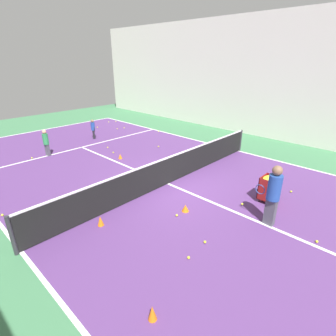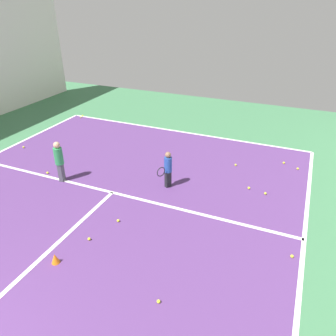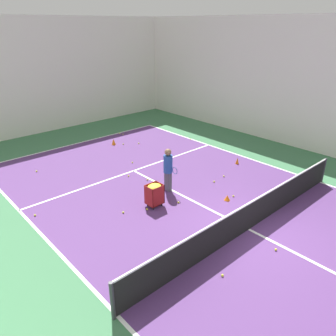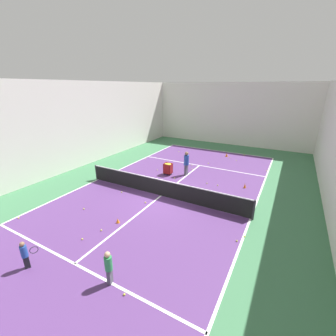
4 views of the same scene
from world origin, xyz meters
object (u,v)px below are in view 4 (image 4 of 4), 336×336
at_px(coach_at_net, 186,162).
at_px(child_midcourt, 109,266).
at_px(training_cone_0, 245,186).
at_px(player_near_baseline, 25,253).
at_px(ball_cart, 168,167).
at_px(training_cone_1, 215,203).
at_px(tennis_net, 161,187).

distance_m(coach_at_net, child_midcourt, 10.11).
height_order(coach_at_net, training_cone_0, coach_at_net).
distance_m(player_near_baseline, ball_cart, 10.27).
bearing_deg(training_cone_1, coach_at_net, 134.49).
distance_m(child_midcourt, training_cone_0, 10.02).
relative_size(child_midcourt, training_cone_0, 4.03).
height_order(tennis_net, player_near_baseline, player_near_baseline).
xyz_separation_m(child_midcourt, ball_cart, (-3.02, 9.36, -0.12)).
relative_size(player_near_baseline, training_cone_1, 3.87).
bearing_deg(child_midcourt, coach_at_net, -4.79).
relative_size(ball_cart, training_cone_1, 3.05).
bearing_deg(child_midcourt, training_cone_0, -28.99).
bearing_deg(child_midcourt, ball_cart, 2.62).
height_order(coach_at_net, child_midcourt, coach_at_net).
xyz_separation_m(player_near_baseline, training_cone_1, (4.46, 7.53, -0.48)).
relative_size(tennis_net, coach_at_net, 5.96).
relative_size(coach_at_net, child_midcourt, 1.40).
relative_size(tennis_net, training_cone_1, 36.72).
distance_m(coach_at_net, ball_cart, 1.38).
xyz_separation_m(child_midcourt, training_cone_1, (1.43, 6.62, -0.57)).
bearing_deg(training_cone_0, tennis_net, -139.28).
relative_size(tennis_net, training_cone_0, 33.65).
bearing_deg(tennis_net, training_cone_0, 40.72).
xyz_separation_m(tennis_net, ball_cart, (-1.29, 3.18, 0.06)).
distance_m(tennis_net, training_cone_0, 5.43).
height_order(coach_at_net, ball_cart, coach_at_net).
xyz_separation_m(tennis_net, training_cone_1, (3.16, 0.44, -0.40)).
xyz_separation_m(child_midcourt, training_cone_0, (2.38, 9.71, -0.56)).
bearing_deg(training_cone_1, child_midcourt, -102.16).
height_order(child_midcourt, ball_cart, child_midcourt).
bearing_deg(coach_at_net, tennis_net, 5.26).
bearing_deg(ball_cart, training_cone_0, 3.74).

